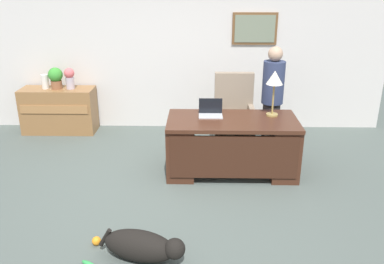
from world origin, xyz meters
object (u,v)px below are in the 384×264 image
(vase_with_flowers, at_px, (70,77))
(dog_toy_ball, at_px, (96,241))
(person_standing, at_px, (272,99))
(desk_lamp, at_px, (275,81))
(vase_empty, at_px, (45,82))
(dog_toy_plush, at_px, (89,264))
(armchair, at_px, (234,116))
(potted_plant, at_px, (56,77))
(dog_lying, at_px, (143,246))
(desk, at_px, (232,144))
(laptop, at_px, (211,112))
(credenza, at_px, (59,110))

(vase_with_flowers, bearing_deg, dog_toy_ball, -70.42)
(person_standing, distance_m, desk_lamp, 0.72)
(vase_empty, xyz_separation_m, dog_toy_plush, (1.57, -3.55, -0.86))
(armchair, distance_m, desk_lamp, 1.13)
(vase_empty, relative_size, potted_plant, 0.67)
(vase_with_flowers, distance_m, vase_empty, 0.43)
(person_standing, relative_size, dog_lying, 1.86)
(armchair, height_order, person_standing, person_standing)
(desk, relative_size, laptop, 5.43)
(vase_with_flowers, xyz_separation_m, dog_toy_ball, (1.14, -3.21, -0.92))
(armchair, xyz_separation_m, laptop, (-0.38, -0.73, 0.31))
(person_standing, height_order, potted_plant, person_standing)
(armchair, xyz_separation_m, vase_with_flowers, (-2.71, 0.63, 0.45))
(potted_plant, bearing_deg, dog_lying, -61.26)
(desk, distance_m, dog_lying, 2.14)
(armchair, xyz_separation_m, dog_toy_plush, (-1.56, -2.91, -0.48))
(person_standing, bearing_deg, armchair, 166.43)
(dog_toy_plush, bearing_deg, desk, 53.84)
(credenza, distance_m, armchair, 3.02)
(dog_toy_ball, height_order, dog_toy_plush, dog_toy_ball)
(vase_empty, xyz_separation_m, dog_toy_ball, (1.57, -3.21, -0.84))
(desk_lamp, distance_m, vase_empty, 3.85)
(dog_toy_ball, xyz_separation_m, dog_toy_plush, (0.01, -0.33, -0.02))
(dog_toy_ball, bearing_deg, potted_plant, 113.19)
(vase_with_flowers, bearing_deg, credenza, -179.67)
(person_standing, distance_m, vase_with_flowers, 3.35)
(credenza, xyz_separation_m, dog_lying, (1.89, -3.43, -0.23))
(person_standing, xyz_separation_m, laptop, (-0.93, -0.59, -0.00))
(credenza, distance_m, laptop, 2.94)
(person_standing, bearing_deg, dog_toy_ball, -130.87)
(laptop, xyz_separation_m, dog_toy_ball, (-1.19, -1.85, -0.78))
(armchair, bearing_deg, dog_toy_ball, -121.30)
(desk_lamp, distance_m, vase_with_flowers, 3.46)
(armchair, height_order, vase_empty, armchair)
(dog_toy_ball, bearing_deg, dog_toy_plush, -88.55)
(dog_toy_plush, bearing_deg, dog_lying, 13.04)
(armchair, relative_size, desk_lamp, 1.88)
(vase_with_flowers, height_order, dog_toy_ball, vase_with_flowers)
(desk_lamp, bearing_deg, dog_toy_ball, -137.27)
(dog_lying, xyz_separation_m, potted_plant, (-1.88, 3.43, 0.81))
(dog_toy_ball, relative_size, dog_toy_plush, 0.49)
(person_standing, bearing_deg, dog_toy_plush, -127.17)
(dog_lying, bearing_deg, potted_plant, 118.74)
(person_standing, bearing_deg, laptop, -147.47)
(potted_plant, bearing_deg, vase_empty, 180.00)
(potted_plant, relative_size, dog_toy_plush, 1.94)
(vase_with_flowers, bearing_deg, desk_lamp, -22.96)
(armchair, distance_m, dog_toy_plush, 3.34)
(laptop, height_order, potted_plant, potted_plant)
(person_standing, distance_m, laptop, 1.11)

